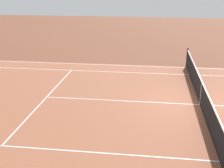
{
  "coord_description": "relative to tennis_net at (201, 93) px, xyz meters",
  "views": [
    {
      "loc": [
        1.99,
        11.83,
        4.8
      ],
      "look_at": [
        3.5,
        0.52,
        0.9
      ],
      "focal_mm": 49.47,
      "sensor_mm": 36.0,
      "label": 1
    }
  ],
  "objects": [
    {
      "name": "ground_plane",
      "position": [
        0.0,
        0.0,
        -0.49
      ],
      "size": [
        60.0,
        60.0,
        0.0
      ],
      "primitive_type": "plane",
      "color": "brown"
    },
    {
      "name": "tennis_net",
      "position": [
        0.0,
        0.0,
        0.0
      ],
      "size": [
        0.1,
        11.7,
        1.08
      ],
      "color": "#2D2D33",
      "rests_on": "ground_plane"
    },
    {
      "name": "court_line_markings",
      "position": [
        0.0,
        0.0,
        -0.49
      ],
      "size": [
        23.85,
        11.05,
        0.01
      ],
      "color": "white",
      "rests_on": "ground_plane"
    },
    {
      "name": "court_slab",
      "position": [
        0.0,
        0.0,
        -0.49
      ],
      "size": [
        24.2,
        11.4,
        0.0
      ],
      "primitive_type": "cube",
      "color": "#935138",
      "rests_on": "ground_plane"
    }
  ]
}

